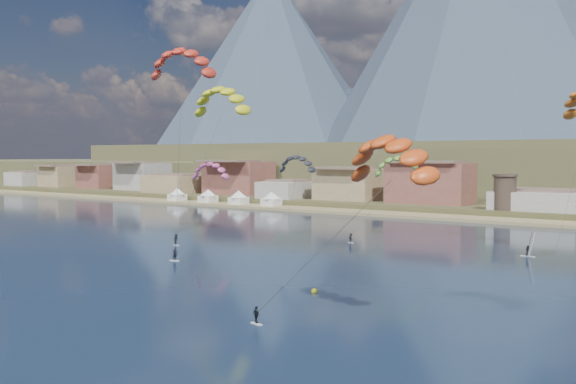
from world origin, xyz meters
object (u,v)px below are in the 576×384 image
Objects in this scene: kitesurfer_red at (182,59)px; watchtower at (505,192)px; kitesurfer_yellow at (221,97)px; kitesurfer_orange at (391,152)px; windsurfer at (529,249)px; buoy at (314,291)px; kitesurfer_green at (398,164)px.

watchtower is at bearing 70.02° from kitesurfer_red.
kitesurfer_yellow is 66.62m from kitesurfer_orange.
windsurfer reaches higher than buoy.
kitesurfer_green reaches higher than buoy.
kitesurfer_red reaches higher than kitesurfer_orange.
kitesurfer_red is 50.76m from buoy.
kitesurfer_orange is at bearing -26.47° from kitesurfer_red.
kitesurfer_yellow is 42.80× the size of buoy.
kitesurfer_green is at bearing 30.49° from kitesurfer_yellow.
watchtower is 74.66m from kitesurfer_yellow.
watchtower is at bearing 101.50° from kitesurfer_orange.
buoy is (12.96, -47.51, -13.40)m from kitesurfer_green.
kitesurfer_orange reaches higher than watchtower.
kitesurfer_red is 15.29m from kitesurfer_yellow.
kitesurfer_red is (-28.50, -78.38, 24.23)m from watchtower.
kitesurfer_yellow reaches higher than kitesurfer_orange.
kitesurfer_yellow reaches higher than buoy.
kitesurfer_red is at bearing -155.62° from windsurfer.
kitesurfer_red is 1.16× the size of kitesurfer_yellow.
watchtower is at bearing 94.91° from buoy.
kitesurfer_green is (23.76, 30.22, -17.08)m from kitesurfer_red.
kitesurfer_orange reaches higher than buoy.
kitesurfer_orange reaches higher than kitesurfer_green.
kitesurfer_orange is 1.14× the size of kitesurfer_green.
buoy is (-12.73, 7.33, -15.28)m from kitesurfer_orange.
kitesurfer_red is 1.76× the size of kitesurfer_orange.
buoy is (-12.37, -39.54, -1.09)m from windsurfer.
buoy is at bearing 150.07° from kitesurfer_orange.
kitesurfer_orange is 48.98m from windsurfer.
windsurfer is (52.98, 8.31, -24.45)m from kitesurfer_yellow.
windsurfer is (25.33, -7.97, -12.30)m from kitesurfer_green.
watchtower is 86.85m from kitesurfer_red.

